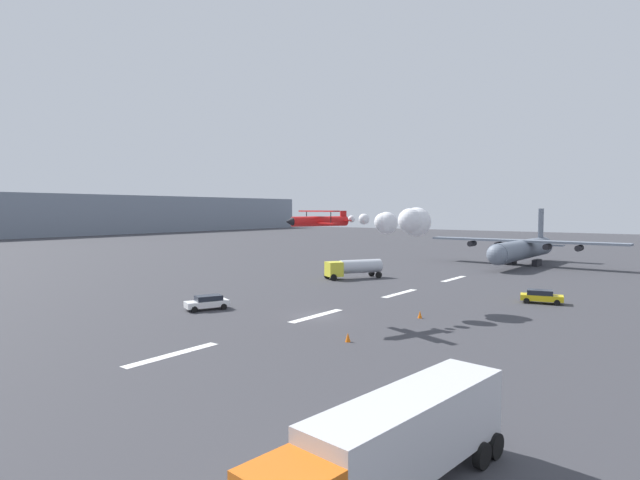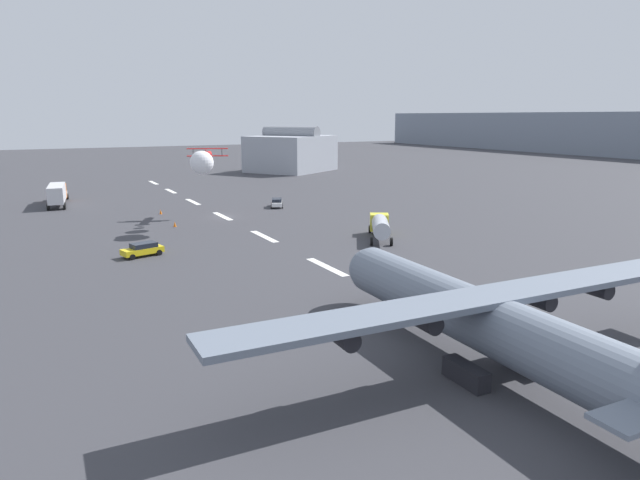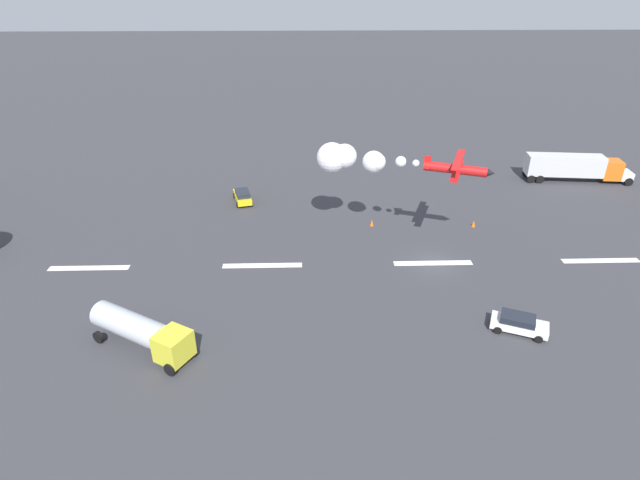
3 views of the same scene
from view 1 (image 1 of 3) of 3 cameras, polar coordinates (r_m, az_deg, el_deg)
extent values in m
plane|color=#38383D|center=(51.99, -0.37, -8.41)|extent=(440.00, 440.00, 0.00)
cube|color=white|center=(40.06, -16.03, -12.12)|extent=(8.00, 0.90, 0.01)
cube|color=white|center=(51.99, -0.37, -8.41)|extent=(8.00, 0.90, 0.01)
cube|color=white|center=(66.36, 8.84, -5.88)|extent=(8.00, 0.90, 0.01)
cube|color=white|center=(81.89, 14.63, -4.19)|extent=(8.00, 0.90, 0.01)
cylinder|color=slate|center=(105.25, 21.59, -1.00)|extent=(27.73, 4.39, 3.70)
sphere|color=slate|center=(92.16, 19.06, -1.53)|extent=(3.51, 3.51, 3.51)
cube|color=slate|center=(105.14, 21.61, -0.09)|extent=(4.11, 36.05, 0.40)
cylinder|color=black|center=(108.13, 16.52, -0.38)|extent=(2.43, 1.16, 1.10)
cylinder|color=black|center=(106.22, 19.21, -0.50)|extent=(2.43, 1.16, 1.10)
cylinder|color=black|center=(103.59, 23.91, -0.69)|extent=(2.43, 1.16, 1.10)
cylinder|color=black|center=(102.36, 26.83, -0.81)|extent=(2.43, 1.16, 1.10)
cube|color=slate|center=(116.16, 23.32, 1.75)|extent=(2.81, 0.37, 6.00)
cube|color=slate|center=(116.36, 23.27, -0.49)|extent=(2.23, 9.05, 0.24)
cube|color=black|center=(105.75, 22.93, -2.34)|extent=(3.22, 1.08, 1.20)
cube|color=black|center=(107.11, 20.51, -2.22)|extent=(3.22, 1.08, 1.20)
cylinder|color=red|center=(48.77, 0.00, 2.09)|extent=(5.88, 3.02, 0.94)
cube|color=red|center=(48.67, -0.20, 1.91)|extent=(2.95, 6.13, 0.12)
cube|color=red|center=(48.65, -0.20, 3.22)|extent=(2.95, 6.13, 0.12)
cylinder|color=black|center=(46.79, 1.21, 2.53)|extent=(0.08, 0.08, 1.12)
cylinder|color=black|center=(50.55, -1.51, 2.60)|extent=(0.08, 0.08, 1.12)
cube|color=red|center=(50.21, 2.60, 2.64)|extent=(0.69, 0.35, 1.10)
cube|color=red|center=(50.22, 2.60, 2.18)|extent=(1.28, 2.08, 0.08)
cone|color=black|center=(47.11, -3.44, 2.04)|extent=(0.94, 1.00, 0.80)
sphere|color=white|center=(50.97, 3.52, 2.35)|extent=(0.70, 0.70, 0.70)
sphere|color=white|center=(51.82, 4.90, 2.33)|extent=(1.09, 1.09, 1.09)
sphere|color=white|center=(53.30, 7.05, 1.99)|extent=(1.89, 1.89, 1.89)
sphere|color=white|center=(53.40, 7.40, 1.90)|extent=(2.26, 2.26, 2.26)
sphere|color=white|center=(55.34, 9.95, 2.17)|extent=(2.53, 2.53, 2.53)
sphere|color=white|center=(56.43, 10.65, 2.00)|extent=(3.14, 3.14, 3.14)
cube|color=silver|center=(20.94, 10.06, -20.07)|extent=(10.50, 3.60, 2.80)
cylinder|color=black|center=(23.77, 17.53, -21.84)|extent=(1.13, 0.47, 1.10)
cylinder|color=black|center=(24.76, 18.83, -20.80)|extent=(1.13, 0.47, 1.10)
cylinder|color=black|center=(24.85, 11.98, -20.60)|extent=(1.13, 0.47, 1.10)
cylinder|color=black|center=(25.80, 13.46, -19.69)|extent=(1.13, 0.47, 1.10)
cube|color=yellow|center=(78.30, 1.56, -3.25)|extent=(3.12, 3.19, 2.20)
cylinder|color=#B7BCC6|center=(80.15, 4.51, -2.93)|extent=(6.88, 5.27, 2.10)
cylinder|color=black|center=(77.11, 1.51, -4.18)|extent=(1.02, 0.79, 1.00)
cylinder|color=black|center=(80.44, 6.53, -3.88)|extent=(1.02, 0.79, 1.00)
cylinder|color=black|center=(79.30, 0.82, -3.97)|extent=(1.02, 0.79, 1.00)
cylinder|color=black|center=(82.54, 5.74, -3.69)|extent=(1.02, 0.79, 1.00)
cube|color=yellow|center=(63.89, 23.39, -5.89)|extent=(2.87, 4.81, 0.65)
cube|color=#1E232D|center=(63.80, 23.22, -5.35)|extent=(2.28, 3.03, 0.55)
cylinder|color=black|center=(64.87, 24.77, -6.08)|extent=(0.37, 0.67, 0.64)
cylinder|color=black|center=(64.83, 21.97, -6.02)|extent=(0.37, 0.67, 0.64)
cylinder|color=black|center=(63.10, 24.83, -6.34)|extent=(0.37, 0.67, 0.64)
cylinder|color=black|center=(63.05, 21.95, -6.28)|extent=(0.37, 0.67, 0.64)
cube|color=white|center=(56.30, -12.45, -6.91)|extent=(4.83, 3.43, 0.65)
cube|color=#1E232D|center=(56.26, -12.27, -6.30)|extent=(3.13, 2.59, 0.55)
cylinder|color=black|center=(55.08, -13.75, -7.50)|extent=(0.67, 0.46, 0.64)
cylinder|color=black|center=(55.99, -10.63, -7.29)|extent=(0.67, 0.46, 0.64)
cylinder|color=black|center=(56.79, -14.25, -7.18)|extent=(0.67, 0.46, 0.64)
cylinder|color=black|center=(57.67, -11.21, -6.98)|extent=(0.67, 0.46, 0.64)
cone|color=orange|center=(42.07, 3.12, -10.72)|extent=(0.44, 0.44, 0.75)
cone|color=orange|center=(51.77, 11.03, -8.10)|extent=(0.44, 0.44, 0.75)
camera|label=2|loc=(125.58, 35.54, 4.91)|focal=31.85mm
camera|label=3|loc=(93.92, -17.99, 12.99)|focal=28.86mm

